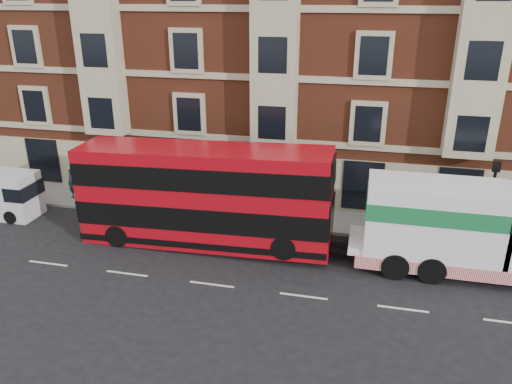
# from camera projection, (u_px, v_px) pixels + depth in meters

# --- Properties ---
(ground) EXTENTS (120.00, 120.00, 0.00)m
(ground) POSITION_uv_depth(u_px,v_px,m) (212.00, 284.00, 21.59)
(ground) COLOR black
(ground) RESTS_ON ground
(sidewalk) EXTENTS (90.00, 3.00, 0.15)m
(sidewalk) POSITION_uv_depth(u_px,v_px,m) (252.00, 214.00, 28.34)
(sidewalk) COLOR slate
(sidewalk) RESTS_ON ground
(victorian_terrace) EXTENTS (45.00, 12.00, 20.40)m
(victorian_terrace) POSITION_uv_depth(u_px,v_px,m) (287.00, 22.00, 31.31)
(victorian_terrace) COLOR brown
(victorian_terrace) RESTS_ON ground
(lamp_post_west) EXTENTS (0.35, 0.15, 4.35)m
(lamp_post_west) POSITION_uv_depth(u_px,v_px,m) (141.00, 170.00, 27.46)
(lamp_post_west) COLOR black
(lamp_post_west) RESTS_ON sidewalk
(lamp_post_east) EXTENTS (0.35, 0.15, 4.35)m
(lamp_post_east) POSITION_uv_depth(u_px,v_px,m) (491.00, 198.00, 23.69)
(lamp_post_east) COLOR black
(lamp_post_east) RESTS_ON sidewalk
(double_decker_bus) EXTENTS (12.34, 2.83, 5.00)m
(double_decker_bus) POSITION_uv_depth(u_px,v_px,m) (204.00, 195.00, 24.16)
(double_decker_bus) COLOR #AF0914
(double_decker_bus) RESTS_ON ground
(tow_truck) EXTENTS (9.88, 2.92, 4.12)m
(tow_truck) POSITION_uv_depth(u_px,v_px,m) (467.00, 228.00, 21.81)
(tow_truck) COLOR white
(tow_truck) RESTS_ON ground
(pedestrian) EXTENTS (0.81, 0.68, 1.88)m
(pedestrian) POSITION_uv_depth(u_px,v_px,m) (72.00, 184.00, 29.93)
(pedestrian) COLOR #1A2C34
(pedestrian) RESTS_ON sidewalk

